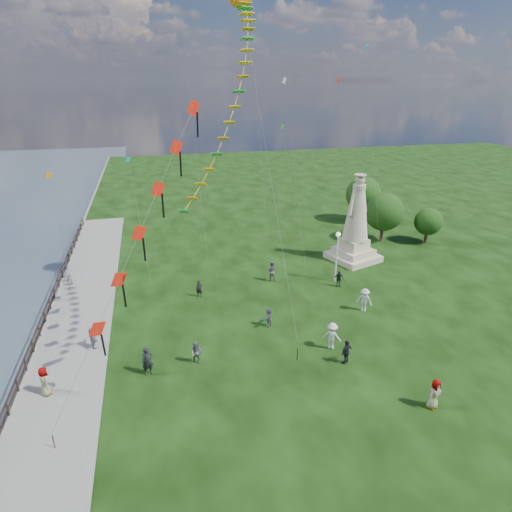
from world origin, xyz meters
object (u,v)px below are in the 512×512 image
object	(u,v)px
person_0	(148,361)
person_4	(434,394)
person_2	(332,336)
person_6	(199,289)
person_9	(339,279)
person_10	(45,383)
person_7	(272,271)
person_8	(364,300)
person_11	(269,317)
person_3	(346,352)
lamppost	(337,246)
person_5	(93,339)
statue	(355,229)
person_1	(196,353)

from	to	relation	value
person_0	person_4	bearing A→B (deg)	-38.24
person_2	person_4	size ratio (longest dim) A/B	1.06
person_2	person_6	size ratio (longest dim) A/B	1.28
person_9	person_10	world-z (taller)	person_10
person_7	person_8	xyz separation A→B (m)	(5.50, -7.13, 0.02)
person_4	person_6	xyz separation A→B (m)	(-10.90, 16.34, -0.16)
person_9	person_11	distance (m)	9.17
person_3	person_7	world-z (taller)	person_7
person_7	person_3	bearing A→B (deg)	124.84
lamppost	person_10	world-z (taller)	lamppost
person_2	person_6	distance (m)	12.39
person_4	person_7	xyz separation A→B (m)	(-4.13, 17.92, 0.02)
person_5	person_6	bearing A→B (deg)	-68.77
person_11	person_3	bearing A→B (deg)	73.36
person_7	person_9	xyz separation A→B (m)	(5.37, -2.60, -0.19)
person_6	person_11	xyz separation A→B (m)	(4.38, -5.91, 0.00)
person_0	person_2	size ratio (longest dim) A/B	0.98
person_7	person_0	bearing A→B (deg)	74.28
person_0	person_2	bearing A→B (deg)	-14.98
person_0	person_4	size ratio (longest dim) A/B	1.04
person_4	person_8	distance (m)	10.88
person_5	person_4	bearing A→B (deg)	-134.18
person_5	person_6	distance (m)	9.76
person_0	person_9	size ratio (longest dim) A/B	1.27
lamppost	person_0	world-z (taller)	lamppost
person_6	lamppost	bearing A→B (deg)	23.47
statue	person_6	distance (m)	16.91
person_5	person_11	bearing A→B (deg)	-105.56
person_1	person_9	size ratio (longest dim) A/B	1.10
person_8	person_11	xyz separation A→B (m)	(-7.89, -0.35, -0.20)
person_2	statue	bearing A→B (deg)	-85.84
person_7	person_11	bearing A→B (deg)	101.81
person_4	person_1	bearing A→B (deg)	130.77
person_2	person_10	world-z (taller)	person_2
person_3	person_5	size ratio (longest dim) A/B	1.12
person_7	person_8	bearing A→B (deg)	157.15
person_9	person_11	size ratio (longest dim) A/B	0.99
person_2	lamppost	bearing A→B (deg)	-79.96
person_1	person_11	distance (m)	6.56
person_7	statue	bearing A→B (deg)	-134.29
person_6	person_2	bearing A→B (deg)	-27.94
person_5	person_8	world-z (taller)	person_8
person_7	person_10	xyz separation A→B (m)	(-16.85, -11.61, -0.03)
person_0	person_3	bearing A→B (deg)	-22.95
person_1	person_10	size ratio (longest dim) A/B	0.91
person_5	person_10	world-z (taller)	person_10
person_9	person_1	bearing A→B (deg)	-136.85
person_3	person_4	world-z (taller)	person_4
person_9	person_10	distance (m)	23.98
lamppost	person_9	bearing A→B (deg)	-97.84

